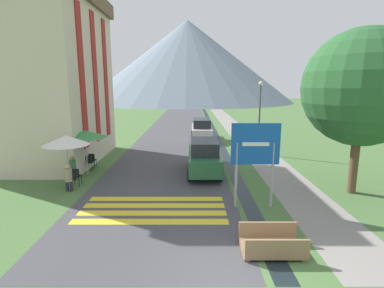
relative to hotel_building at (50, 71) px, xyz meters
name	(u,v)px	position (x,y,z in m)	size (l,w,h in m)	color
ground_plane	(203,138)	(9.39, 8.00, -5.45)	(160.00, 160.00, 0.00)	#476B38
road	(179,124)	(6.89, 18.00, -5.44)	(6.40, 60.00, 0.01)	#424247
footpath	(229,124)	(12.99, 18.00, -5.44)	(2.20, 60.00, 0.01)	gray
drainage_channel	(209,124)	(10.59, 18.00, -5.44)	(0.60, 60.00, 0.00)	black
crosswalk_marking	(152,209)	(6.89, -7.58, -5.44)	(5.44, 2.54, 0.01)	yellow
mountain_distant	(186,62)	(7.08, 68.33, 5.64)	(58.08, 58.08, 22.18)	slate
hotel_building	(50,71)	(0.00, 0.00, 0.00)	(5.69, 8.50, 10.03)	beige
road_sign	(254,152)	(10.71, -7.35, -3.29)	(1.81, 0.11, 3.25)	#9E9EA3
footbridge	(271,244)	(10.59, -10.50, -5.22)	(1.70, 1.10, 0.65)	#846647
parked_car_near	(203,157)	(8.99, -2.87, -4.54)	(1.71, 4.23, 1.82)	#28663D
parked_car_far	(201,129)	(9.17, 7.01, -4.54)	(1.75, 4.59, 1.82)	silver
cafe_chair_far_right	(91,159)	(2.71, -1.85, -4.93)	(0.40, 0.40, 0.85)	black
cafe_chair_near_left	(75,175)	(2.98, -4.90, -4.93)	(0.40, 0.40, 0.85)	black
cafe_chair_far_left	(88,161)	(2.73, -2.31, -4.93)	(0.40, 0.40, 0.85)	black
cafe_umbrella_front_white	(65,140)	(2.85, -5.33, -3.21)	(1.99, 1.99, 2.46)	#B7B2A8
cafe_umbrella_middle_green	(84,134)	(2.84, -2.94, -3.32)	(2.18, 2.18, 2.32)	#B7B2A8
person_seated_near	(67,176)	(2.94, -5.60, -4.75)	(0.32, 0.32, 1.25)	#282833
person_seated_far	(71,167)	(2.51, -4.04, -4.76)	(0.32, 0.32, 1.24)	#282833
streetlamp	(259,111)	(12.83, 1.61, -2.55)	(0.28, 0.28, 4.85)	#515156
tree_by_path	(361,88)	(15.32, -5.73, -0.95)	(4.80, 4.80, 6.90)	brown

